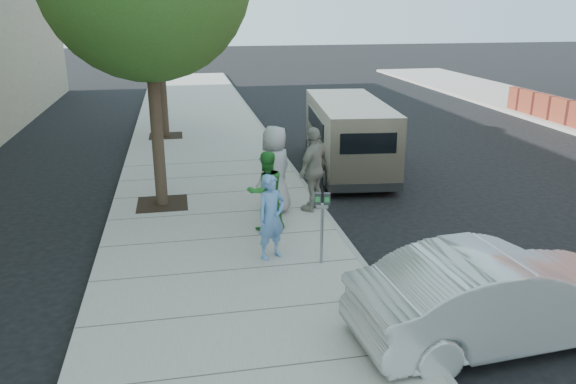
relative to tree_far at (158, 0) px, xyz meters
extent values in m
plane|color=black|center=(2.25, -10.00, -4.88)|extent=(120.00, 120.00, 0.00)
cube|color=gray|center=(1.25, -10.00, -4.81)|extent=(5.00, 60.00, 0.15)
cube|color=gray|center=(3.69, -10.00, -4.81)|extent=(0.12, 60.00, 0.16)
cube|color=black|center=(-0.05, -7.60, -4.73)|extent=(1.20, 1.20, 0.01)
cylinder|color=#38281E|center=(-0.05, -7.60, -2.75)|extent=(0.28, 0.28, 3.96)
cube|color=black|center=(-0.05, 0.00, -4.73)|extent=(1.20, 1.20, 0.01)
cylinder|color=#38281E|center=(-0.05, 0.00, -2.97)|extent=(0.28, 0.28, 3.52)
sphere|color=#2A521B|center=(-0.05, 0.00, -0.17)|extent=(3.80, 3.80, 3.80)
cylinder|color=gray|center=(2.92, -11.54, -4.19)|extent=(0.05, 0.05, 1.09)
cube|color=gray|center=(2.92, -11.54, -3.60)|extent=(0.22, 0.12, 0.08)
cube|color=#2D2D30|center=(2.84, -11.51, -3.46)|extent=(0.14, 0.13, 0.21)
cube|color=#2D2D30|center=(3.00, -11.56, -3.46)|extent=(0.14, 0.13, 0.21)
cube|color=tan|center=(5.32, -5.30, -3.74)|extent=(2.45, 5.31, 1.89)
cube|color=tan|center=(5.62, -2.51, -4.21)|extent=(1.80, 0.71, 0.81)
cube|color=black|center=(5.04, -7.87, -3.41)|extent=(1.42, 0.17, 0.52)
cylinder|color=black|center=(4.67, -3.52, -4.52)|extent=(0.32, 0.75, 0.72)
cylinder|color=black|center=(6.33, -3.70, -4.52)|extent=(0.32, 0.75, 0.72)
cylinder|color=black|center=(4.29, -7.00, -4.52)|extent=(0.32, 0.75, 0.72)
cylinder|color=black|center=(5.95, -7.18, -4.52)|extent=(0.32, 0.75, 0.72)
imported|color=#B4B8BC|center=(4.87, -14.26, -4.17)|extent=(4.47, 1.87, 1.44)
imported|color=#5D8BC5|center=(2.06, -11.10, -3.92)|extent=(0.71, 0.61, 1.64)
imported|color=#2B8530|center=(2.18, -9.67, -3.88)|extent=(0.95, 0.81, 1.71)
imported|color=#9F9FA2|center=(2.55, -8.67, -3.72)|extent=(1.17, 1.13, 2.03)
imported|color=gray|center=(3.45, -8.68, -3.75)|extent=(1.14, 1.17, 1.97)
camera|label=1|loc=(0.48, -20.76, -0.17)|focal=35.00mm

